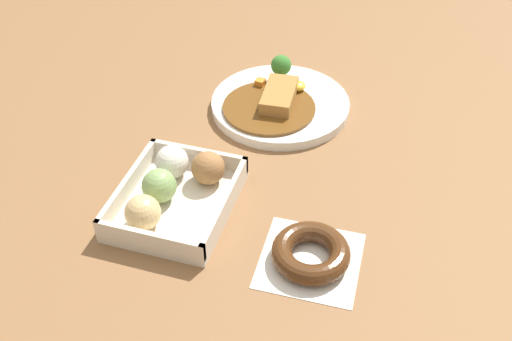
{
  "coord_description": "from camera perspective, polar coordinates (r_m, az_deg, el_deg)",
  "views": [
    {
      "loc": [
        0.79,
        0.24,
        0.65
      ],
      "look_at": [
        0.11,
        0.04,
        0.03
      ],
      "focal_mm": 42.37,
      "sensor_mm": 36.0,
      "label": 1
    }
  ],
  "objects": [
    {
      "name": "ground_plane",
      "position": [
        1.05,
        -0.2,
        2.83
      ],
      "size": [
        1.6,
        1.6,
        0.0
      ],
      "primitive_type": "plane",
      "color": "brown"
    },
    {
      "name": "curry_plate",
      "position": [
        1.12,
        2.21,
        6.47
      ],
      "size": [
        0.25,
        0.25,
        0.07
      ],
      "color": "white",
      "rests_on": "ground_plane"
    },
    {
      "name": "donut_box",
      "position": [
        0.92,
        -7.76,
        -1.97
      ],
      "size": [
        0.2,
        0.17,
        0.06
      ],
      "color": "beige",
      "rests_on": "ground_plane"
    },
    {
      "name": "chocolate_ring_donut",
      "position": [
        0.85,
        5.19,
        -7.8
      ],
      "size": [
        0.14,
        0.14,
        0.03
      ],
      "color": "white",
      "rests_on": "ground_plane"
    }
  ]
}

